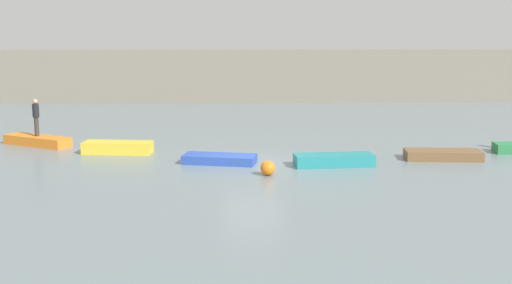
# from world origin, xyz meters

# --- Properties ---
(ground_plane) EXTENTS (120.00, 120.00, 0.00)m
(ground_plane) POSITION_xyz_m (0.00, 0.00, 0.00)
(ground_plane) COLOR slate
(embankment_wall) EXTENTS (80.00, 1.20, 3.96)m
(embankment_wall) POSITION_xyz_m (0.00, 22.34, 1.98)
(embankment_wall) COLOR gray
(embankment_wall) RESTS_ON ground_plane
(rowboat_orange) EXTENTS (3.66, 2.65, 0.47)m
(rowboat_orange) POSITION_xyz_m (-10.51, 4.75, 0.23)
(rowboat_orange) COLOR orange
(rowboat_orange) RESTS_ON ground_plane
(rowboat_yellow) EXTENTS (3.26, 1.43, 0.54)m
(rowboat_yellow) POSITION_xyz_m (-6.21, 2.64, 0.27)
(rowboat_yellow) COLOR gold
(rowboat_yellow) RESTS_ON ground_plane
(rowboat_blue) EXTENTS (3.29, 1.83, 0.37)m
(rowboat_blue) POSITION_xyz_m (-1.43, 0.30, 0.18)
(rowboat_blue) COLOR #2B4CAD
(rowboat_blue) RESTS_ON ground_plane
(rowboat_teal) EXTENTS (3.42, 1.39, 0.50)m
(rowboat_teal) POSITION_xyz_m (3.42, -0.36, 0.25)
(rowboat_teal) COLOR teal
(rowboat_teal) RESTS_ON ground_plane
(rowboat_brown) EXTENTS (3.40, 1.52, 0.41)m
(rowboat_brown) POSITION_xyz_m (8.45, 0.85, 0.21)
(rowboat_brown) COLOR brown
(rowboat_brown) RESTS_ON ground_plane
(person_dark_shirt) EXTENTS (0.32, 0.32, 1.83)m
(person_dark_shirt) POSITION_xyz_m (-10.51, 4.75, 1.49)
(person_dark_shirt) COLOR #38332D
(person_dark_shirt) RESTS_ON rowboat_orange
(mooring_buoy) EXTENTS (0.60, 0.60, 0.60)m
(mooring_buoy) POSITION_xyz_m (0.54, -2.07, 0.30)
(mooring_buoy) COLOR orange
(mooring_buoy) RESTS_ON ground_plane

